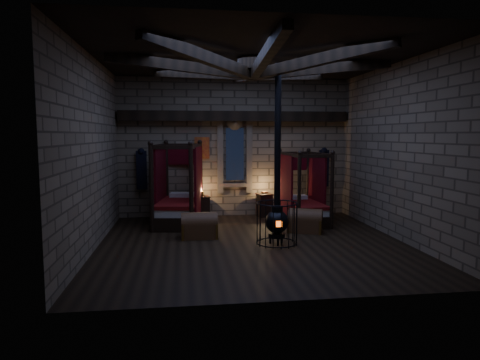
{
  "coord_description": "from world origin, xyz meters",
  "views": [
    {
      "loc": [
        -1.56,
        -9.56,
        2.49
      ],
      "look_at": [
        -0.21,
        0.6,
        1.41
      ],
      "focal_mm": 32.0,
      "sensor_mm": 36.0,
      "label": 1
    }
  ],
  "objects": [
    {
      "name": "bed_left",
      "position": [
        -1.71,
        2.44,
        0.55
      ],
      "size": [
        1.44,
        2.28,
        2.23
      ],
      "rotation": [
        0.0,
        0.0,
        -0.15
      ],
      "color": "black",
      "rests_on": "ground"
    },
    {
      "name": "trunk_right",
      "position": [
        1.53,
        0.93,
        0.28
      ],
      "size": [
        0.98,
        0.81,
        0.62
      ],
      "rotation": [
        0.0,
        0.0,
        -0.39
      ],
      "color": "#58351B",
      "rests_on": "ground"
    },
    {
      "name": "nightstand_left",
      "position": [
        -1.03,
        3.07,
        0.35
      ],
      "size": [
        0.49,
        0.48,
        0.82
      ],
      "rotation": [
        0.0,
        0.0,
        0.19
      ],
      "color": "black",
      "rests_on": "ground"
    },
    {
      "name": "room",
      "position": [
        -0.0,
        0.09,
        3.74
      ],
      "size": [
        7.02,
        7.02,
        4.29
      ],
      "color": "black",
      "rests_on": "ground"
    },
    {
      "name": "trunk_left",
      "position": [
        -1.2,
        0.68,
        0.28
      ],
      "size": [
        0.88,
        0.56,
        0.64
      ],
      "rotation": [
        0.0,
        0.0,
        0.02
      ],
      "color": "#58351B",
      "rests_on": "ground"
    },
    {
      "name": "bed_right",
      "position": [
        1.79,
        2.12,
        0.49
      ],
      "size": [
        1.13,
        1.97,
        1.99
      ],
      "rotation": [
        0.0,
        0.0,
        0.06
      ],
      "color": "black",
      "rests_on": "ground"
    },
    {
      "name": "stove",
      "position": [
        0.53,
        -0.18,
        0.6
      ],
      "size": [
        0.94,
        0.94,
        4.05
      ],
      "rotation": [
        0.0,
        0.0,
        -0.03
      ],
      "color": "black",
      "rests_on": "ground"
    },
    {
      "name": "nightstand_right",
      "position": [
        0.87,
        3.13,
        0.36
      ],
      "size": [
        0.52,
        0.5,
        0.77
      ],
      "rotation": [
        0.0,
        0.0,
        0.2
      ],
      "color": "black",
      "rests_on": "ground"
    }
  ]
}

